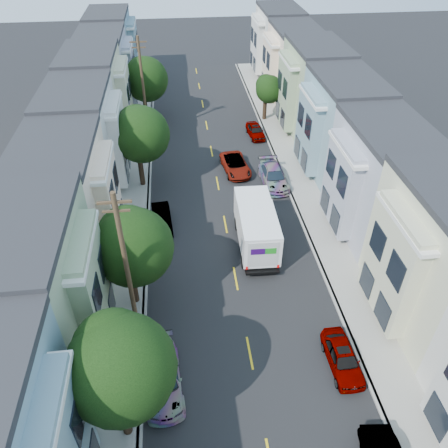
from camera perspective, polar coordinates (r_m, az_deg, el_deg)
name	(u,v)px	position (r m, az deg, el deg)	size (l,w,h in m)	color
ground	(250,353)	(25.95, 3.38, -16.48)	(160.00, 160.00, 0.00)	black
road_slab	(221,203)	(36.64, -0.36, 2.82)	(12.00, 70.00, 0.02)	black
curb_left	(148,207)	(36.58, -9.83, 2.25)	(0.30, 70.00, 0.15)	gray
curb_right	(292,197)	(37.61, 8.85, 3.47)	(0.30, 70.00, 0.15)	gray
sidewalk_left	(133,208)	(36.71, -11.85, 2.10)	(2.60, 70.00, 0.15)	gray
sidewalk_right	(307,196)	(37.95, 10.76, 3.57)	(2.60, 70.00, 0.15)	gray
centerline	(221,203)	(36.65, -0.36, 2.81)	(0.12, 70.00, 0.01)	gold
townhouse_row_left	(86,212)	(37.37, -17.62, 1.56)	(5.00, 70.00, 8.50)	#A3A6B4
townhouse_row_right	(350,194)	(39.22, 16.09, 3.76)	(5.00, 70.00, 8.50)	#A3A6B4
tree_b	(119,369)	(19.54, -13.57, -17.91)	(4.70, 4.70, 7.60)	black
tree_c	(132,247)	(25.76, -11.95, -3.02)	(4.70, 4.70, 6.91)	black
tree_d	(140,135)	(37.16, -10.90, 11.37)	(4.70, 4.70, 7.24)	black
tree_e	(145,80)	(49.59, -10.27, 18.07)	(4.70, 4.70, 7.08)	black
tree_far_r	(268,90)	(49.83, 5.83, 17.05)	(2.99, 2.99, 5.01)	black
utility_pole_near	(128,272)	(23.37, -12.48, -6.18)	(1.60, 0.26, 10.00)	#42301E
utility_pole_far	(143,89)	(45.79, -10.48, 16.96)	(1.60, 0.26, 10.00)	#42301E
fedex_truck	(256,226)	(31.28, 4.23, -0.27)	(2.57, 6.67, 3.20)	white
lead_sedan	(235,165)	(40.59, 1.50, 7.69)	(2.17, 4.70, 1.31)	black
parked_left_c	(162,377)	(24.41, -8.07, -19.19)	(2.00, 4.75, 1.43)	#A2A2A2
parked_left_d	(162,219)	(34.11, -8.11, 0.68)	(1.37, 3.89, 1.30)	#590B0E
parked_right_b	(343,358)	(25.76, 15.23, -16.52)	(1.55, 4.05, 1.31)	#ADAFBD
parked_right_c	(273,176)	(38.96, 6.46, 6.19)	(2.06, 4.91, 1.47)	black
parked_right_d	(255,131)	(47.02, 4.12, 12.04)	(1.48, 3.86, 1.25)	black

